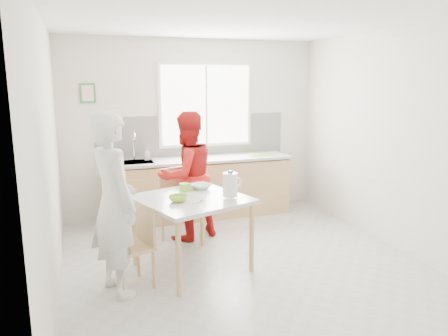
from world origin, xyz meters
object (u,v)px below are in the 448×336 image
object	(u,v)px
person_white	(114,204)
wine_bottle_b	(193,148)
dining_table	(192,205)
wine_bottle_a	(194,147)
milk_jug	(231,184)
chair_left	(136,242)
bowl_white	(201,186)
bowl_green	(178,199)
chair_far	(179,201)
person_red	(187,176)

from	to	relation	value
person_white	wine_bottle_b	size ratio (longest dim) A/B	6.08
dining_table	wine_bottle_a	bearing A→B (deg)	73.95
wine_bottle_b	milk_jug	bearing A→B (deg)	-93.46
person_white	milk_jug	bearing A→B (deg)	-102.96
chair_left	dining_table	bearing A→B (deg)	90.00
bowl_white	wine_bottle_b	world-z (taller)	wine_bottle_b
person_white	bowl_green	size ratio (longest dim) A/B	9.01
bowl_green	milk_jug	xyz separation A→B (m)	(0.57, -0.05, 0.12)
bowl_white	milk_jug	bearing A→B (deg)	-68.31
dining_table	wine_bottle_b	distance (m)	1.99
dining_table	wine_bottle_b	bearing A→B (deg)	74.54
milk_jug	bowl_green	bearing A→B (deg)	156.18
chair_far	person_white	xyz separation A→B (m)	(-0.91, -1.19, 0.38)
bowl_green	milk_jug	size ratio (longest dim) A/B	0.71
chair_far	milk_jug	xyz separation A→B (m)	(0.34, -1.05, 0.45)
chair_left	wine_bottle_b	world-z (taller)	wine_bottle_b
chair_left	chair_far	xyz separation A→B (m)	(0.71, 1.12, 0.06)
chair_far	wine_bottle_b	xyz separation A→B (m)	(0.46, 0.99, 0.54)
wine_bottle_a	bowl_white	bearing A→B (deg)	-102.39
dining_table	wine_bottle_a	distance (m)	1.99
wine_bottle_a	wine_bottle_b	size ratio (longest dim) A/B	1.07
bowl_green	bowl_white	distance (m)	0.58
person_white	milk_jug	distance (m)	1.26
dining_table	wine_bottle_a	size ratio (longest dim) A/B	4.26
person_red	wine_bottle_a	world-z (taller)	person_red
bowl_white	milk_jug	size ratio (longest dim) A/B	0.84
bowl_white	wine_bottle_b	bearing A→B (deg)	78.34
chair_left	bowl_white	world-z (taller)	bowl_white
bowl_green	wine_bottle_a	size ratio (longest dim) A/B	0.63
dining_table	bowl_white	bearing A→B (deg)	58.90
person_white	milk_jug	world-z (taller)	person_white
wine_bottle_a	wine_bottle_b	xyz separation A→B (m)	(-0.02, 0.00, -0.01)
dining_table	chair_far	bearing A→B (deg)	86.06
bowl_white	person_white	bearing A→B (deg)	-149.12
dining_table	milk_jug	xyz separation A→B (m)	(0.40, -0.16, 0.24)
chair_left	milk_jug	distance (m)	1.17
dining_table	bowl_white	size ratio (longest dim) A/B	5.69
chair_left	chair_far	bearing A→B (deg)	128.48
chair_far	person_white	world-z (taller)	person_white
bowl_white	milk_jug	distance (m)	0.55
bowl_green	milk_jug	world-z (taller)	milk_jug
chair_far	wine_bottle_b	world-z (taller)	wine_bottle_b
person_white	person_red	size ratio (longest dim) A/B	1.08
chair_left	person_white	xyz separation A→B (m)	(-0.20, -0.07, 0.44)
dining_table	wine_bottle_b	size ratio (longest dim) A/B	4.55
person_red	bowl_green	size ratio (longest dim) A/B	8.38
person_red	wine_bottle_b	distance (m)	1.01
dining_table	chair_far	distance (m)	0.92
dining_table	bowl_white	world-z (taller)	bowl_white
wine_bottle_b	person_white	bearing A→B (deg)	-122.16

